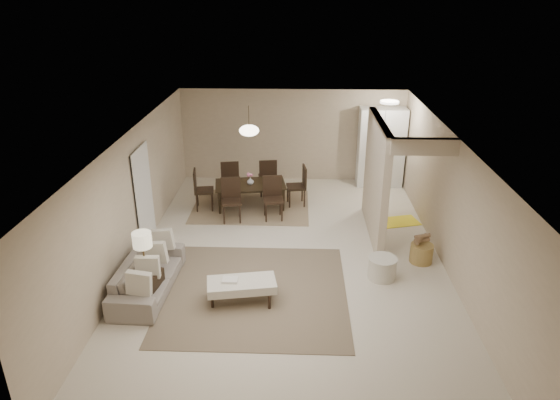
{
  "coord_description": "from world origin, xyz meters",
  "views": [
    {
      "loc": [
        0.15,
        -8.61,
        4.97
      ],
      "look_at": [
        -0.19,
        0.52,
        1.05
      ],
      "focal_mm": 32.0,
      "sensor_mm": 36.0,
      "label": 1
    }
  ],
  "objects_px": {
    "dining_table": "(251,196)",
    "wicker_basket": "(421,253)",
    "pantry_cabinet": "(381,147)",
    "sofa": "(148,275)",
    "side_table": "(148,285)",
    "round_pouf": "(382,268)",
    "ottoman_bench": "(242,285)"
  },
  "relations": [
    {
      "from": "pantry_cabinet",
      "to": "dining_table",
      "type": "height_order",
      "value": "pantry_cabinet"
    },
    {
      "from": "dining_table",
      "to": "wicker_basket",
      "type": "bearing_deg",
      "value": -43.78
    },
    {
      "from": "sofa",
      "to": "round_pouf",
      "type": "height_order",
      "value": "sofa"
    },
    {
      "from": "pantry_cabinet",
      "to": "sofa",
      "type": "height_order",
      "value": "pantry_cabinet"
    },
    {
      "from": "ottoman_bench",
      "to": "side_table",
      "type": "distance_m",
      "value": 1.64
    },
    {
      "from": "ottoman_bench",
      "to": "side_table",
      "type": "bearing_deg",
      "value": 167.23
    },
    {
      "from": "round_pouf",
      "to": "dining_table",
      "type": "relative_size",
      "value": 0.32
    },
    {
      "from": "pantry_cabinet",
      "to": "wicker_basket",
      "type": "xyz_separation_m",
      "value": [
        0.24,
        -4.15,
        -0.86
      ]
    },
    {
      "from": "sofa",
      "to": "side_table",
      "type": "height_order",
      "value": "sofa"
    },
    {
      "from": "sofa",
      "to": "wicker_basket",
      "type": "distance_m",
      "value": 5.18
    },
    {
      "from": "pantry_cabinet",
      "to": "ottoman_bench",
      "type": "xyz_separation_m",
      "value": [
        -3.11,
        -5.63,
        -0.72
      ]
    },
    {
      "from": "sofa",
      "to": "pantry_cabinet",
      "type": "bearing_deg",
      "value": -39.69
    },
    {
      "from": "side_table",
      "to": "pantry_cabinet",
      "type": "bearing_deg",
      "value": 49.44
    },
    {
      "from": "pantry_cabinet",
      "to": "sofa",
      "type": "relative_size",
      "value": 1.02
    },
    {
      "from": "sofa",
      "to": "wicker_basket",
      "type": "relative_size",
      "value": 4.66
    },
    {
      "from": "sofa",
      "to": "round_pouf",
      "type": "relative_size",
      "value": 3.88
    },
    {
      "from": "ottoman_bench",
      "to": "dining_table",
      "type": "distance_m",
      "value": 4.01
    },
    {
      "from": "round_pouf",
      "to": "ottoman_bench",
      "type": "bearing_deg",
      "value": -160.98
    },
    {
      "from": "pantry_cabinet",
      "to": "dining_table",
      "type": "relative_size",
      "value": 1.25
    },
    {
      "from": "sofa",
      "to": "dining_table",
      "type": "height_order",
      "value": "sofa"
    },
    {
      "from": "ottoman_bench",
      "to": "side_table",
      "type": "height_order",
      "value": "side_table"
    },
    {
      "from": "round_pouf",
      "to": "side_table",
      "type": "bearing_deg",
      "value": -169.28
    },
    {
      "from": "pantry_cabinet",
      "to": "sofa",
      "type": "bearing_deg",
      "value": -132.02
    },
    {
      "from": "dining_table",
      "to": "side_table",
      "type": "bearing_deg",
      "value": -118.46
    },
    {
      "from": "round_pouf",
      "to": "wicker_basket",
      "type": "bearing_deg",
      "value": 35.82
    },
    {
      "from": "pantry_cabinet",
      "to": "wicker_basket",
      "type": "bearing_deg",
      "value": -86.7
    },
    {
      "from": "pantry_cabinet",
      "to": "round_pouf",
      "type": "distance_m",
      "value": 4.88
    },
    {
      "from": "ottoman_bench",
      "to": "round_pouf",
      "type": "height_order",
      "value": "same"
    },
    {
      "from": "sofa",
      "to": "side_table",
      "type": "xyz_separation_m",
      "value": [
        0.05,
        -0.22,
        -0.05
      ]
    },
    {
      "from": "dining_table",
      "to": "sofa",
      "type": "bearing_deg",
      "value": -120.23
    },
    {
      "from": "wicker_basket",
      "to": "dining_table",
      "type": "height_order",
      "value": "dining_table"
    },
    {
      "from": "round_pouf",
      "to": "sofa",
      "type": "bearing_deg",
      "value": -172.36
    }
  ]
}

